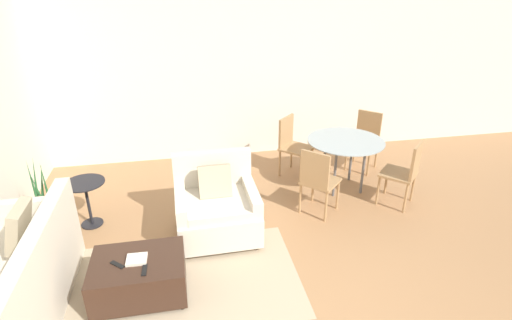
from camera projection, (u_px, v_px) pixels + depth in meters
wall_back at (235, 74)px, 6.37m from camera, size 12.00×0.06×2.75m
area_rug at (185, 280)px, 4.04m from camera, size 2.30×1.46×0.01m
couch at (8, 299)px, 3.37m from camera, size 0.86×2.10×0.95m
armchair at (217, 208)px, 4.63m from camera, size 0.94×0.86×0.93m
ottoman at (139, 276)px, 3.78m from camera, size 0.86×0.63×0.40m
book_stack at (137, 259)px, 3.70m from camera, size 0.19×0.17×0.03m
tv_remote_primary at (117, 265)px, 3.65m from camera, size 0.14×0.14×0.01m
tv_remote_secondary at (144, 270)px, 3.58m from camera, size 0.05×0.16×0.01m
potted_plant at (46, 215)px, 4.74m from camera, size 0.33×0.33×0.96m
side_table at (87, 195)px, 4.78m from camera, size 0.47×0.47×0.59m
dining_table at (345, 146)px, 5.54m from camera, size 1.06×1.06×0.74m
dining_chair_near_left at (318, 178)px, 4.96m from camera, size 0.59×0.59×0.90m
dining_chair_near_right at (406, 170)px, 5.16m from camera, size 0.59×0.59×0.90m
dining_chair_far_left at (292, 142)px, 6.02m from camera, size 0.59×0.59×0.90m
dining_chair_far_right at (366, 137)px, 6.23m from camera, size 0.59×0.59×0.90m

